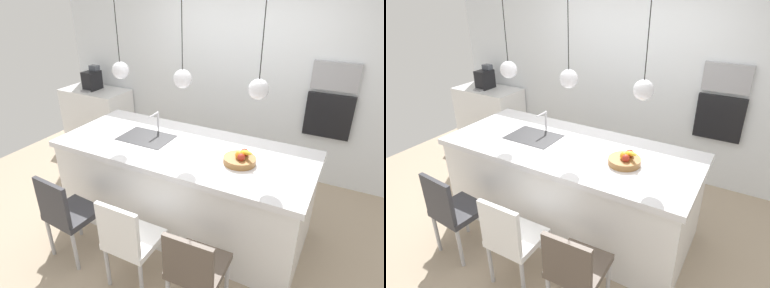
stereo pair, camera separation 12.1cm
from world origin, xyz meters
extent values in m
plane|color=tan|center=(0.00, 0.00, 0.00)|extent=(6.60, 6.60, 0.00)
cube|color=white|center=(0.00, 1.65, 1.30)|extent=(6.00, 0.10, 2.60)
cube|color=white|center=(0.00, 0.00, 0.45)|extent=(2.58, 1.07, 0.90)
cube|color=white|center=(0.00, 0.00, 0.93)|extent=(2.64, 1.13, 0.06)
cube|color=#2D2D30|center=(-0.46, 0.00, 0.95)|extent=(0.56, 0.40, 0.02)
cylinder|color=silver|center=(-0.46, 0.24, 1.07)|extent=(0.02, 0.02, 0.22)
cylinder|color=silver|center=(-0.46, 0.16, 1.17)|extent=(0.02, 0.16, 0.02)
cylinder|color=#9E6B38|center=(0.63, -0.06, 0.99)|extent=(0.30, 0.30, 0.06)
sphere|color=#B22D1E|center=(0.66, -0.10, 1.05)|extent=(0.07, 0.07, 0.07)
sphere|color=#B22D1E|center=(0.65, 0.00, 1.05)|extent=(0.08, 0.08, 0.08)
sphere|color=orange|center=(0.63, -0.08, 1.05)|extent=(0.08, 0.08, 0.08)
ellipsoid|color=yellow|center=(0.68, -0.04, 1.07)|extent=(0.18, 0.14, 0.10)
cube|color=white|center=(-2.40, 1.28, 0.45)|extent=(1.10, 0.60, 0.90)
cube|color=black|center=(-2.43, 1.28, 1.05)|extent=(0.20, 0.28, 0.30)
cube|color=gray|center=(-2.43, 1.11, 0.91)|extent=(0.16, 0.08, 0.02)
cube|color=#4C515B|center=(-2.43, 1.36, 1.24)|extent=(0.14, 0.11, 0.08)
cube|color=#9E9EA3|center=(1.20, 1.58, 1.48)|extent=(0.54, 0.08, 0.34)
cube|color=black|center=(1.20, 1.58, 0.98)|extent=(0.56, 0.08, 0.56)
cube|color=#333338|center=(-0.72, -0.91, 0.47)|extent=(0.46, 0.44, 0.06)
cube|color=#333338|center=(-0.73, -1.09, 0.71)|extent=(0.41, 0.07, 0.42)
cylinder|color=#B2B2B7|center=(-0.52, -0.75, 0.22)|extent=(0.04, 0.04, 0.44)
cylinder|color=#B2B2B7|center=(-0.89, -0.72, 0.22)|extent=(0.04, 0.04, 0.44)
cylinder|color=#B2B2B7|center=(-0.55, -1.09, 0.22)|extent=(0.04, 0.04, 0.44)
cylinder|color=#B2B2B7|center=(-0.91, -1.06, 0.22)|extent=(0.04, 0.04, 0.44)
cube|color=white|center=(0.01, -0.91, 0.45)|extent=(0.42, 0.43, 0.06)
cube|color=white|center=(0.02, -1.10, 0.69)|extent=(0.40, 0.04, 0.42)
cylinder|color=#B2B2B7|center=(0.19, -0.72, 0.21)|extent=(0.04, 0.04, 0.42)
cylinder|color=#B2B2B7|center=(-0.17, -0.73, 0.21)|extent=(0.04, 0.04, 0.42)
cylinder|color=#B2B2B7|center=(0.20, -1.09, 0.21)|extent=(0.04, 0.04, 0.42)
cylinder|color=#B2B2B7|center=(-0.17, -1.09, 0.21)|extent=(0.04, 0.04, 0.42)
cube|color=brown|center=(0.64, -0.91, 0.45)|extent=(0.44, 0.45, 0.06)
cube|color=brown|center=(0.65, -1.10, 0.67)|extent=(0.40, 0.06, 0.38)
cylinder|color=#B2B2B7|center=(0.81, -0.71, 0.21)|extent=(0.04, 0.04, 0.42)
cylinder|color=#B2B2B7|center=(0.45, -0.73, 0.21)|extent=(0.04, 0.04, 0.42)
sphere|color=silver|center=(-0.73, 0.00, 1.66)|extent=(0.18, 0.18, 0.18)
cylinder|color=black|center=(-0.73, 0.00, 2.05)|extent=(0.01, 0.01, 0.60)
sphere|color=silver|center=(0.00, 0.00, 1.66)|extent=(0.18, 0.18, 0.18)
cylinder|color=black|center=(0.00, 0.00, 2.05)|extent=(0.01, 0.01, 0.60)
sphere|color=silver|center=(0.73, 0.00, 1.66)|extent=(0.18, 0.18, 0.18)
cylinder|color=black|center=(0.73, 0.00, 2.05)|extent=(0.01, 0.01, 0.60)
camera|label=1|loc=(1.49, -2.63, 2.44)|focal=30.74mm
camera|label=2|loc=(1.60, -2.57, 2.44)|focal=30.74mm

